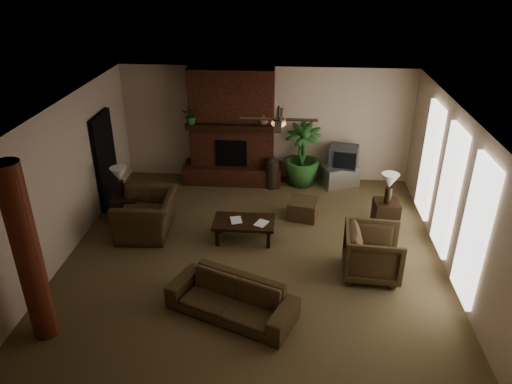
# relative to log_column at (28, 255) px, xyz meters

# --- Properties ---
(room_shell) EXTENTS (7.00, 7.00, 7.00)m
(room_shell) POSITION_rel_log_column_xyz_m (2.95, 2.40, 0.00)
(room_shell) COLOR brown
(room_shell) RESTS_ON ground
(fireplace) EXTENTS (2.40, 0.70, 2.80)m
(fireplace) POSITION_rel_log_column_xyz_m (2.15, 5.62, -0.24)
(fireplace) COLOR #572617
(fireplace) RESTS_ON ground
(windows) EXTENTS (0.08, 3.65, 2.35)m
(windows) POSITION_rel_log_column_xyz_m (6.40, 2.60, -0.05)
(windows) COLOR white
(windows) RESTS_ON ground
(log_column) EXTENTS (0.36, 0.36, 2.80)m
(log_column) POSITION_rel_log_column_xyz_m (0.00, 0.00, 0.00)
(log_column) COLOR maroon
(log_column) RESTS_ON ground
(doorway) EXTENTS (0.10, 1.00, 2.10)m
(doorway) POSITION_rel_log_column_xyz_m (-0.49, 4.20, -0.35)
(doorway) COLOR black
(doorway) RESTS_ON ground
(ceiling_fan) EXTENTS (1.35, 1.35, 0.37)m
(ceiling_fan) POSITION_rel_log_column_xyz_m (3.35, 2.70, 1.13)
(ceiling_fan) COLOR black
(ceiling_fan) RESTS_ON ceiling
(sofa) EXTENTS (2.10, 1.33, 0.79)m
(sofa) POSITION_rel_log_column_xyz_m (2.73, 0.65, -1.00)
(sofa) COLOR #45331D
(sofa) RESTS_ON ground
(armchair_left) EXTENTS (0.90, 1.32, 1.12)m
(armchair_left) POSITION_rel_log_column_xyz_m (0.73, 2.98, -0.84)
(armchair_left) COLOR #45331D
(armchair_left) RESTS_ON ground
(armchair_right) EXTENTS (0.97, 1.03, 0.99)m
(armchair_right) POSITION_rel_log_column_xyz_m (5.07, 1.88, -0.90)
(armchair_right) COLOR #45331D
(armchair_right) RESTS_ON ground
(coffee_table) EXTENTS (1.20, 0.70, 0.43)m
(coffee_table) POSITION_rel_log_column_xyz_m (2.71, 2.85, -1.03)
(coffee_table) COLOR black
(coffee_table) RESTS_ON ground
(ottoman) EXTENTS (0.71, 0.71, 0.40)m
(ottoman) POSITION_rel_log_column_xyz_m (3.89, 3.87, -1.20)
(ottoman) COLOR #45331D
(ottoman) RESTS_ON ground
(tv_stand) EXTENTS (0.98, 0.80, 0.50)m
(tv_stand) POSITION_rel_log_column_xyz_m (4.80, 5.55, -1.15)
(tv_stand) COLOR silver
(tv_stand) RESTS_ON ground
(tv) EXTENTS (0.74, 0.65, 0.52)m
(tv) POSITION_rel_log_column_xyz_m (4.85, 5.54, -0.64)
(tv) COLOR #3A3A3D
(tv) RESTS_ON tv_stand
(floor_vase) EXTENTS (0.34, 0.34, 0.77)m
(floor_vase) POSITION_rel_log_column_xyz_m (3.14, 5.30, -0.97)
(floor_vase) COLOR black
(floor_vase) RESTS_ON ground
(floor_plant) EXTENTS (1.01, 1.61, 0.86)m
(floor_plant) POSITION_rel_log_column_xyz_m (3.85, 5.55, -0.97)
(floor_plant) COLOR #2A5722
(floor_plant) RESTS_ON ground
(side_table_left) EXTENTS (0.59, 0.59, 0.55)m
(side_table_left) POSITION_rel_log_column_xyz_m (0.12, 3.45, -1.12)
(side_table_left) COLOR black
(side_table_left) RESTS_ON ground
(lamp_left) EXTENTS (0.38, 0.38, 0.65)m
(lamp_left) POSITION_rel_log_column_xyz_m (0.06, 3.50, -0.40)
(lamp_left) COLOR black
(lamp_left) RESTS_ON side_table_left
(side_table_right) EXTENTS (0.52, 0.52, 0.55)m
(side_table_right) POSITION_rel_log_column_xyz_m (5.60, 3.66, -1.12)
(side_table_right) COLOR black
(side_table_right) RESTS_ON ground
(lamp_right) EXTENTS (0.39, 0.39, 0.65)m
(lamp_right) POSITION_rel_log_column_xyz_m (5.58, 3.61, -0.40)
(lamp_right) COLOR black
(lamp_right) RESTS_ON side_table_right
(mantel_plant) EXTENTS (0.44, 0.48, 0.33)m
(mantel_plant) POSITION_rel_log_column_xyz_m (1.25, 5.33, 0.32)
(mantel_plant) COLOR #2A5722
(mantel_plant) RESTS_ON fireplace
(mantel_vase) EXTENTS (0.24, 0.25, 0.22)m
(mantel_vase) POSITION_rel_log_column_xyz_m (2.92, 5.40, 0.27)
(mantel_vase) COLOR brown
(mantel_vase) RESTS_ON fireplace
(book_a) EXTENTS (0.22, 0.08, 0.29)m
(book_a) POSITION_rel_log_column_xyz_m (2.45, 2.81, -0.83)
(book_a) COLOR #999999
(book_a) RESTS_ON coffee_table
(book_b) EXTENTS (0.20, 0.11, 0.29)m
(book_b) POSITION_rel_log_column_xyz_m (2.96, 2.80, -0.82)
(book_b) COLOR #999999
(book_b) RESTS_ON coffee_table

